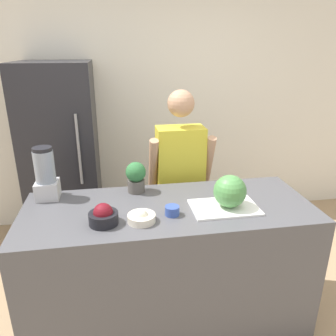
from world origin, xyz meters
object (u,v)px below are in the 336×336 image
at_px(watermelon, 230,191).
at_px(bowl_cherries, 103,216).
at_px(bowl_small_blue, 172,211).
at_px(refrigerator, 63,157).
at_px(bowl_cream, 141,217).
at_px(blender, 46,175).
at_px(person, 180,185).
at_px(potted_plant, 136,176).

bearing_deg(watermelon, bowl_cherries, -175.08).
height_order(watermelon, bowl_small_blue, watermelon).
bearing_deg(refrigerator, bowl_small_blue, -59.54).
xyz_separation_m(bowl_cream, blender, (-0.59, 0.43, 0.14)).
xyz_separation_m(refrigerator, watermelon, (1.20, -1.38, 0.16)).
bearing_deg(refrigerator, blender, -87.54).
height_order(watermelon, bowl_cherries, watermelon).
bearing_deg(bowl_small_blue, person, 74.41).
bearing_deg(bowl_small_blue, refrigerator, 120.46).
bearing_deg(potted_plant, bowl_cherries, -117.82).
height_order(person, potted_plant, person).
distance_m(person, blender, 1.07).
height_order(refrigerator, potted_plant, refrigerator).
distance_m(refrigerator, bowl_cream, 1.59).
bearing_deg(person, blender, -161.68).
relative_size(watermelon, bowl_cherries, 1.21).
xyz_separation_m(watermelon, bowl_cherries, (-0.78, -0.07, -0.07)).
bearing_deg(blender, refrigerator, 92.46).
relative_size(bowl_cream, blender, 0.46).
bearing_deg(potted_plant, bowl_small_blue, -64.03).
bearing_deg(person, refrigerator, 145.37).
bearing_deg(person, bowl_cherries, -129.22).
relative_size(person, bowl_small_blue, 18.20).
relative_size(watermelon, bowl_small_blue, 2.34).
relative_size(bowl_cream, potted_plant, 0.75).
distance_m(bowl_cream, potted_plant, 0.44).
relative_size(bowl_cherries, bowl_cream, 1.04).
bearing_deg(bowl_cream, potted_plant, 89.68).
distance_m(refrigerator, potted_plant, 1.22).
distance_m(watermelon, bowl_small_blue, 0.39).
distance_m(bowl_small_blue, potted_plant, 0.43).
bearing_deg(refrigerator, person, -34.63).
bearing_deg(potted_plant, refrigerator, 122.03).
distance_m(refrigerator, bowl_small_blue, 1.63).
distance_m(bowl_cherries, bowl_small_blue, 0.41).
distance_m(person, bowl_cream, 0.85).
distance_m(bowl_cream, blender, 0.74).
bearing_deg(bowl_cream, bowl_small_blue, 14.73).
bearing_deg(bowl_small_blue, bowl_cream, -165.27).
relative_size(bowl_cherries, potted_plant, 0.78).
bearing_deg(refrigerator, bowl_cherries, -73.75).
xyz_separation_m(refrigerator, bowl_small_blue, (0.83, -1.41, 0.08)).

